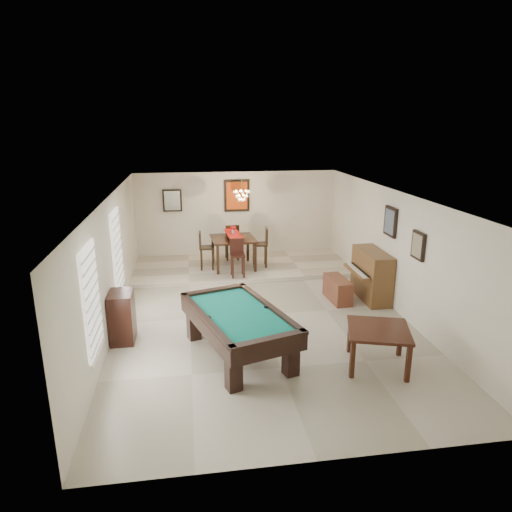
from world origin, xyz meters
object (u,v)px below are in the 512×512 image
object	(u,v)px
apothecary_chest	(122,317)
dining_chair_east	(260,247)
upright_piano	(366,275)
dining_chair_north	(232,242)
pool_table	(238,334)
piano_bench	(337,289)
flower_vase	(233,230)
dining_table	(233,251)
chandelier	(242,192)
dining_chair_south	(238,258)
dining_chair_west	(207,250)
square_table	(377,347)

from	to	relation	value
apothecary_chest	dining_chair_east	world-z (taller)	dining_chair_east
upright_piano	dining_chair_north	distance (m)	4.32
pool_table	piano_bench	distance (m)	3.42
pool_table	flower_vase	size ratio (longest dim) A/B	11.53
dining_table	chandelier	bearing A→B (deg)	30.01
pool_table	dining_chair_south	size ratio (longest dim) A/B	2.49
dining_table	chandelier	world-z (taller)	chandelier
pool_table	dining_chair_west	distance (m)	4.75
piano_bench	dining_table	world-z (taller)	dining_table
dining_chair_north	dining_chair_south	bearing A→B (deg)	88.22
dining_chair_south	dining_chair_west	size ratio (longest dim) A/B	0.95
square_table	apothecary_chest	distance (m)	4.68
dining_chair_south	dining_table	bearing A→B (deg)	91.75
dining_chair_south	chandelier	xyz separation A→B (m)	(0.23, 0.94, 1.59)
dining_table	chandelier	size ratio (longest dim) A/B	1.94
piano_bench	dining_chair_east	bearing A→B (deg)	120.01
dining_chair_west	piano_bench	bearing A→B (deg)	-127.58
dining_chair_north	dining_chair_east	world-z (taller)	dining_chair_east
apothecary_chest	dining_chair_north	world-z (taller)	dining_chair_north
pool_table	square_table	world-z (taller)	pool_table
dining_chair_south	dining_chair_east	distance (m)	1.06
apothecary_chest	dining_chair_north	bearing A→B (deg)	61.34
pool_table	dining_chair_north	distance (m)	5.56
dining_chair_west	chandelier	world-z (taller)	chandelier
dining_table	dining_chair_south	bearing A→B (deg)	-87.91
piano_bench	dining_chair_west	distance (m)	3.84
dining_chair_north	dining_chair_west	xyz separation A→B (m)	(-0.77, -0.81, -0.01)
dining_chair_south	flower_vase	bearing A→B (deg)	91.75
piano_bench	dining_chair_south	distance (m)	2.76
dining_chair_south	upright_piano	bearing A→B (deg)	-31.28
apothecary_chest	chandelier	world-z (taller)	chandelier
piano_bench	dining_chair_south	xyz separation A→B (m)	(-2.15, 1.71, 0.34)
pool_table	square_table	distance (m)	2.40
square_table	dining_table	distance (m)	5.80
flower_vase	pool_table	bearing A→B (deg)	-94.78
dining_table	dining_chair_south	xyz separation A→B (m)	(0.03, -0.79, 0.01)
square_table	dining_chair_north	size ratio (longest dim) A/B	0.95
apothecary_chest	dining_table	xyz separation A→B (m)	(2.50, 3.85, 0.12)
pool_table	flower_vase	bearing A→B (deg)	67.86
pool_table	chandelier	world-z (taller)	chandelier
dining_chair_north	chandelier	bearing A→B (deg)	107.91
square_table	dining_table	bearing A→B (deg)	109.03
flower_vase	dining_chair_west	xyz separation A→B (m)	(-0.73, -0.01, -0.55)
dining_chair_west	upright_piano	bearing A→B (deg)	-121.66
upright_piano	dining_chair_south	xyz separation A→B (m)	(-2.83, 1.69, 0.03)
upright_piano	flower_vase	bearing A→B (deg)	139.02
pool_table	dining_table	distance (m)	4.77
piano_bench	dining_table	bearing A→B (deg)	131.14
apothecary_chest	dining_chair_west	distance (m)	4.23
piano_bench	square_table	bearing A→B (deg)	-95.52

